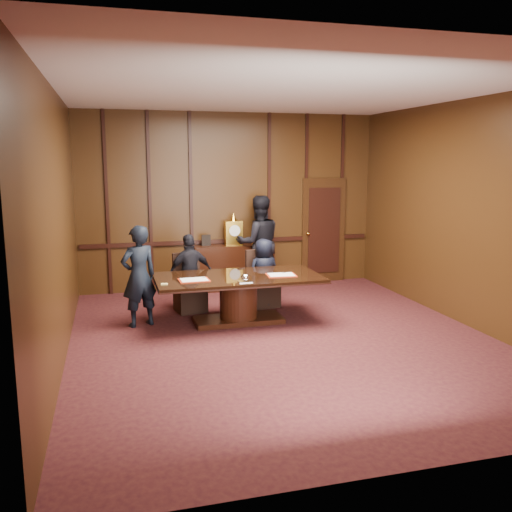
{
  "coord_description": "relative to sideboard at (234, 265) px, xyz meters",
  "views": [
    {
      "loc": [
        -2.35,
        -7.17,
        2.57
      ],
      "look_at": [
        -0.12,
        1.1,
        1.05
      ],
      "focal_mm": 38.0,
      "sensor_mm": 36.0,
      "label": 1
    }
  ],
  "objects": [
    {
      "name": "witness_right",
      "position": [
        0.48,
        -0.16,
        0.46
      ],
      "size": [
        0.92,
        0.72,
        1.89
      ],
      "primitive_type": "imported",
      "rotation": [
        0.0,
        0.0,
        3.14
      ],
      "color": "black",
      "rests_on": "ground"
    },
    {
      "name": "sideboard",
      "position": [
        0.0,
        0.0,
        0.0
      ],
      "size": [
        1.6,
        0.45,
        1.54
      ],
      "color": "black",
      "rests_on": "ground"
    },
    {
      "name": "conference_table",
      "position": [
        -0.44,
        -2.26,
        0.02
      ],
      "size": [
        2.62,
        1.32,
        0.76
      ],
      "color": "black",
      "rests_on": "ground"
    },
    {
      "name": "inkstand",
      "position": [
        -0.44,
        -2.71,
        0.33
      ],
      "size": [
        0.2,
        0.14,
        0.12
      ],
      "color": "white",
      "rests_on": "conference_table"
    },
    {
      "name": "signatory_left",
      "position": [
        -1.09,
        -1.46,
        0.19
      ],
      "size": [
        0.84,
        0.49,
        1.35
      ],
      "primitive_type": "imported",
      "rotation": [
        0.0,
        0.0,
        3.36
      ],
      "color": "black",
      "rests_on": "ground"
    },
    {
      "name": "chair_right",
      "position": [
        0.21,
        -1.38,
        -0.19
      ],
      "size": [
        0.56,
        0.56,
        0.99
      ],
      "rotation": [
        0.0,
        0.0,
        0.18
      ],
      "color": "black",
      "rests_on": "ground"
    },
    {
      "name": "folder_left",
      "position": [
        -1.16,
        -2.4,
        0.28
      ],
      "size": [
        0.47,
        0.34,
        0.02
      ],
      "rotation": [
        0.0,
        0.0,
        0.03
      ],
      "color": "#B52C10",
      "rests_on": "conference_table"
    },
    {
      "name": "notepad",
      "position": [
        -1.63,
        -2.56,
        0.28
      ],
      "size": [
        0.11,
        0.08,
        0.01
      ],
      "primitive_type": "cube",
      "rotation": [
        0.0,
        0.0,
        -0.14
      ],
      "color": "#D4BC67",
      "rests_on": "conference_table"
    },
    {
      "name": "chair_left",
      "position": [
        -1.09,
        -1.38,
        -0.19
      ],
      "size": [
        0.55,
        0.55,
        0.99
      ],
      "rotation": [
        0.0,
        0.0,
        0.17
      ],
      "color": "black",
      "rests_on": "ground"
    },
    {
      "name": "room",
      "position": [
        0.07,
        -3.12,
        1.24
      ],
      "size": [
        7.0,
        7.04,
        3.5
      ],
      "color": "black",
      "rests_on": "ground"
    },
    {
      "name": "signatory_right",
      "position": [
        0.21,
        -1.46,
        0.12
      ],
      "size": [
        0.66,
        0.5,
        1.22
      ],
      "primitive_type": "imported",
      "rotation": [
        0.0,
        0.0,
        3.33
      ],
      "color": "black",
      "rests_on": "ground"
    },
    {
      "name": "witness_left",
      "position": [
        -1.97,
        -2.03,
        0.31
      ],
      "size": [
        0.68,
        0.57,
        1.59
      ],
      "primitive_type": "imported",
      "rotation": [
        0.0,
        0.0,
        3.53
      ],
      "color": "black",
      "rests_on": "ground"
    },
    {
      "name": "folder_right",
      "position": [
        0.23,
        -2.4,
        0.28
      ],
      "size": [
        0.49,
        0.37,
        0.02
      ],
      "rotation": [
        0.0,
        0.0,
        -0.09
      ],
      "color": "#B52C10",
      "rests_on": "conference_table"
    }
  ]
}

